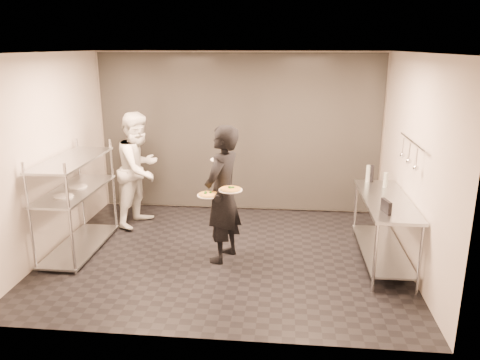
# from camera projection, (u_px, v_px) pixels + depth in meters

# --- Properties ---
(room_shell) EXTENTS (5.00, 4.00, 2.80)m
(room_shell) POSITION_uv_depth(u_px,v_px,m) (234.00, 142.00, 7.44)
(room_shell) COLOR black
(room_shell) RESTS_ON ground
(pass_rack) EXTENTS (0.60, 1.60, 1.50)m
(pass_rack) POSITION_uv_depth(u_px,v_px,m) (76.00, 199.00, 6.69)
(pass_rack) COLOR #B8BABF
(pass_rack) RESTS_ON ground
(prep_counter) EXTENTS (0.60, 1.80, 0.92)m
(prep_counter) POSITION_uv_depth(u_px,v_px,m) (384.00, 219.00, 6.32)
(prep_counter) COLOR #B8BABF
(prep_counter) RESTS_ON ground
(utensil_rail) EXTENTS (0.07, 1.20, 0.31)m
(utensil_rail) POSITION_uv_depth(u_px,v_px,m) (410.00, 153.00, 6.04)
(utensil_rail) COLOR #B8BABF
(utensil_rail) RESTS_ON room_shell
(waiter) EXTENTS (0.66, 0.80, 1.89)m
(waiter) POSITION_uv_depth(u_px,v_px,m) (223.00, 194.00, 6.32)
(waiter) COLOR black
(waiter) RESTS_ON ground
(chef) EXTENTS (0.95, 1.08, 1.88)m
(chef) POSITION_uv_depth(u_px,v_px,m) (139.00, 169.00, 7.64)
(chef) COLOR white
(chef) RESTS_ON ground
(pizza_plate_near) EXTENTS (0.30, 0.30, 0.05)m
(pizza_plate_near) POSITION_uv_depth(u_px,v_px,m) (209.00, 195.00, 6.13)
(pizza_plate_near) COLOR silver
(pizza_plate_near) RESTS_ON waiter
(pizza_plate_far) EXTENTS (0.31, 0.31, 0.05)m
(pizza_plate_far) POSITION_uv_depth(u_px,v_px,m) (231.00, 189.00, 6.04)
(pizza_plate_far) COLOR silver
(pizza_plate_far) RESTS_ON waiter
(salad_plate) EXTENTS (0.30, 0.30, 0.07)m
(salad_plate) POSITION_uv_depth(u_px,v_px,m) (221.00, 158.00, 6.45)
(salad_plate) COLOR silver
(salad_plate) RESTS_ON waiter
(pos_monitor) EXTENTS (0.10, 0.23, 0.16)m
(pos_monitor) POSITION_uv_depth(u_px,v_px,m) (386.00, 207.00, 5.69)
(pos_monitor) COLOR black
(pos_monitor) RESTS_ON prep_counter
(bottle_green) EXTENTS (0.07, 0.07, 0.25)m
(bottle_green) POSITION_uv_depth(u_px,v_px,m) (368.00, 173.00, 6.98)
(bottle_green) COLOR gray
(bottle_green) RESTS_ON prep_counter
(bottle_clear) EXTENTS (0.07, 0.07, 0.22)m
(bottle_clear) POSITION_uv_depth(u_px,v_px,m) (386.00, 180.00, 6.69)
(bottle_clear) COLOR gray
(bottle_clear) RESTS_ON prep_counter
(bottle_dark) EXTENTS (0.07, 0.07, 0.25)m
(bottle_dark) POSITION_uv_depth(u_px,v_px,m) (371.00, 174.00, 6.97)
(bottle_dark) COLOR black
(bottle_dark) RESTS_ON prep_counter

